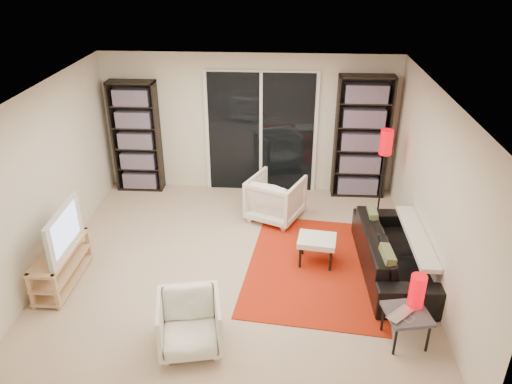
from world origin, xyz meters
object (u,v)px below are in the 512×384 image
side_table (407,316)px  armchair_back (276,198)px  floor_lamp (385,151)px  ottoman (317,242)px  bookshelf_right (362,138)px  sofa (393,253)px  armchair_front (189,323)px  tv_stand (62,265)px  bookshelf_left (136,137)px

side_table → armchair_back: bearing=119.2°
armchair_back → floor_lamp: size_ratio=0.54×
ottoman → bookshelf_right: bearing=69.6°
ottoman → sofa: bearing=-7.8°
sofa → ottoman: size_ratio=3.65×
armchair_front → bookshelf_right: bearing=48.2°
side_table → armchair_front: bearing=-174.6°
tv_stand → ottoman: bearing=11.1°
ottoman → armchair_front: bearing=-130.6°
tv_stand → armchair_front: armchair_front is taller
armchair_back → sofa: bearing=163.6°
tv_stand → ottoman: tv_stand is taller
bookshelf_right → armchair_back: (-1.41, -0.94, -0.69)m
bookshelf_left → side_table: bearing=-42.7°
armchair_front → floor_lamp: (2.52, 3.14, 0.80)m
tv_stand → floor_lamp: size_ratio=0.79×
bookshelf_right → armchair_back: 1.83m
bookshelf_right → sofa: (0.20, -2.32, -0.75)m
ottoman → side_table: size_ratio=1.03×
armchair_back → bookshelf_right: bearing=-122.0°
bookshelf_left → sofa: bookshelf_left is taller
armchair_front → side_table: bearing=-6.1°
sofa → ottoman: bearing=80.4°
side_table → floor_lamp: (0.17, 2.92, 0.76)m
sofa → armchair_front: (-2.45, -1.55, 0.02)m
sofa → floor_lamp: floor_lamp is taller
ottoman → floor_lamp: size_ratio=0.38×
bookshelf_right → side_table: (0.10, -3.64, -0.70)m
bookshelf_left → side_table: bookshelf_left is taller
tv_stand → armchair_back: bearing=34.8°
bookshelf_right → side_table: 3.71m
bookshelf_right → armchair_front: size_ratio=3.05×
bookshelf_left → tv_stand: bookshelf_left is taller
armchair_front → floor_lamp: floor_lamp is taller
tv_stand → armchair_back: size_ratio=1.47×
ottoman → armchair_back: bearing=115.8°
bookshelf_left → armchair_back: bearing=-21.1°
bookshelf_right → side_table: bookshelf_right is taller
bookshelf_left → sofa: 4.71m
bookshelf_right → sofa: 2.44m
bookshelf_right → tv_stand: size_ratio=1.82×
sofa → armchair_front: size_ratio=2.95×
side_table → floor_lamp: floor_lamp is taller
ottoman → tv_stand: bearing=-168.9°
bookshelf_left → ottoman: 3.79m
bookshelf_right → tv_stand: bearing=-145.5°
armchair_front → floor_lamp: bearing=39.8°
armchair_front → ottoman: bearing=37.9°
bookshelf_right → ottoman: size_ratio=3.77×
bookshelf_left → tv_stand: (-0.26, -2.82, -0.71)m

